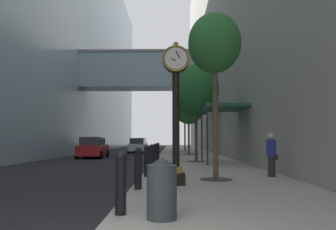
# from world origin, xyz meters

# --- Properties ---
(ground_plane) EXTENTS (110.00, 110.00, 0.00)m
(ground_plane) POSITION_xyz_m (0.00, 27.00, 0.00)
(ground_plane) COLOR black
(ground_plane) RESTS_ON ground
(sidewalk_right) EXTENTS (5.35, 80.00, 0.14)m
(sidewalk_right) POSITION_xyz_m (2.67, 30.00, 0.07)
(sidewalk_right) COLOR #9E998E
(sidewalk_right) RESTS_ON ground
(building_block_left) EXTENTS (22.92, 80.00, 28.36)m
(building_block_left) POSITION_xyz_m (-12.68, 30.00, 14.13)
(building_block_left) COLOR #849EB2
(building_block_left) RESTS_ON ground
(building_block_right) EXTENTS (9.00, 80.00, 32.30)m
(building_block_right) POSITION_xyz_m (9.85, 30.00, 16.15)
(building_block_right) COLOR gray
(building_block_right) RESTS_ON ground
(street_clock) EXTENTS (0.84, 0.55, 4.41)m
(street_clock) POSITION_xyz_m (1.28, 6.15, 2.56)
(street_clock) COLOR black
(street_clock) RESTS_ON sidewalk_right
(bollard_nearest) EXTENTS (0.21, 0.21, 1.14)m
(bollard_nearest) POSITION_xyz_m (0.23, 2.26, 0.74)
(bollard_nearest) COLOR black
(bollard_nearest) RESTS_ON sidewalk_right
(bollard_second) EXTENTS (0.21, 0.21, 1.14)m
(bollard_second) POSITION_xyz_m (0.23, 5.23, 0.74)
(bollard_second) COLOR black
(bollard_second) RESTS_ON sidewalk_right
(bollard_third) EXTENTS (0.21, 0.21, 1.14)m
(bollard_third) POSITION_xyz_m (0.23, 8.20, 0.74)
(bollard_third) COLOR black
(bollard_third) RESTS_ON sidewalk_right
(bollard_fourth) EXTENTS (0.21, 0.21, 1.14)m
(bollard_fourth) POSITION_xyz_m (0.23, 11.17, 0.74)
(bollard_fourth) COLOR black
(bollard_fourth) RESTS_ON sidewalk_right
(bollard_fifth) EXTENTS (0.21, 0.21, 1.14)m
(bollard_fifth) POSITION_xyz_m (0.23, 14.13, 0.74)
(bollard_fifth) COLOR black
(bollard_fifth) RESTS_ON sidewalk_right
(bollard_sixth) EXTENTS (0.21, 0.21, 1.14)m
(bollard_sixth) POSITION_xyz_m (0.23, 17.10, 0.74)
(bollard_sixth) COLOR black
(bollard_sixth) RESTS_ON sidewalk_right
(street_tree_near) EXTENTS (1.84, 1.84, 5.78)m
(street_tree_near) POSITION_xyz_m (2.65, 7.34, 4.79)
(street_tree_near) COLOR #333335
(street_tree_near) RESTS_ON sidewalk_right
(street_tree_mid_near) EXTENTS (2.88, 2.88, 6.09)m
(street_tree_mid_near) POSITION_xyz_m (2.65, 16.32, 4.56)
(street_tree_mid_near) COLOR #333335
(street_tree_mid_near) RESTS_ON sidewalk_right
(street_tree_mid_far) EXTENTS (2.83, 2.83, 5.98)m
(street_tree_mid_far) POSITION_xyz_m (2.65, 25.30, 4.48)
(street_tree_mid_far) COLOR #333335
(street_tree_mid_far) RESTS_ON sidewalk_right
(street_tree_far) EXTENTS (2.11, 2.11, 5.85)m
(street_tree_far) POSITION_xyz_m (2.65, 34.28, 4.73)
(street_tree_far) COLOR #333335
(street_tree_far) RESTS_ON sidewalk_right
(trash_bin) EXTENTS (0.53, 0.53, 1.05)m
(trash_bin) POSITION_xyz_m (0.99, 1.95, 0.68)
(trash_bin) COLOR #383D42
(trash_bin) RESTS_ON sidewalk_right
(pedestrian_walking) EXTENTS (0.52, 0.49, 1.59)m
(pedestrian_walking) POSITION_xyz_m (4.80, 8.21, 0.97)
(pedestrian_walking) COLOR #23232D
(pedestrian_walking) RESTS_ON sidewalk_right
(storefront_awning) EXTENTS (2.40, 3.60, 3.30)m
(storefront_awning) POSITION_xyz_m (4.11, 15.02, 3.28)
(storefront_awning) COLOR #235138
(storefront_awning) RESTS_ON sidewalk_right
(car_grey_near) EXTENTS (2.16, 4.74, 1.68)m
(car_grey_near) POSITION_xyz_m (-3.15, 39.24, 0.81)
(car_grey_near) COLOR slate
(car_grey_near) RESTS_ON ground
(car_white_mid) EXTENTS (2.02, 4.47, 1.63)m
(car_white_mid) POSITION_xyz_m (-2.76, 33.01, 0.79)
(car_white_mid) COLOR silver
(car_white_mid) RESTS_ON ground
(car_red_far) EXTENTS (2.19, 4.20, 1.69)m
(car_red_far) POSITION_xyz_m (-5.30, 22.46, 0.82)
(car_red_far) COLOR #AD191E
(car_red_far) RESTS_ON ground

